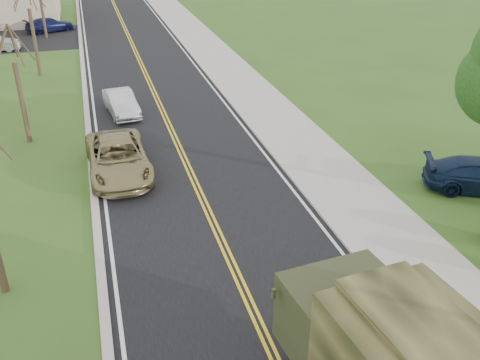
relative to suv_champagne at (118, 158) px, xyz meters
name	(u,v)px	position (x,y,z in m)	size (l,w,h in m)	color
road	(134,48)	(2.99, 22.87, -0.76)	(8.00, 120.00, 0.01)	black
curb_right	(184,44)	(7.14, 22.87, -0.71)	(0.30, 120.00, 0.12)	#9E998E
sidewalk_right	(205,43)	(8.89, 22.87, -0.72)	(3.20, 120.00, 0.10)	#9E998E
curb_left	(81,51)	(-1.16, 22.87, -0.72)	(0.30, 120.00, 0.10)	#9E998E
bare_tree_b	(20,93)	(-4.01, 4.87, 1.71)	(1.83, 2.14, 5.73)	#38281C
bare_tree_c	(33,34)	(-4.02, 16.87, 2.01)	(2.04, 2.39, 6.42)	#38281C
bare_tree_d	(42,8)	(-4.01, 28.87, 1.78)	(1.88, 2.20, 5.91)	#38281C
suv_champagne	(118,158)	(0.00, 0.00, 0.00)	(2.54, 5.52, 1.53)	#908151
sedan_silver	(121,103)	(0.75, 7.54, -0.12)	(1.38, 3.96, 1.30)	#B6B6BB
lot_car_navy	(50,25)	(-3.74, 31.37, -0.14)	(1.77, 4.35, 1.26)	#10143D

